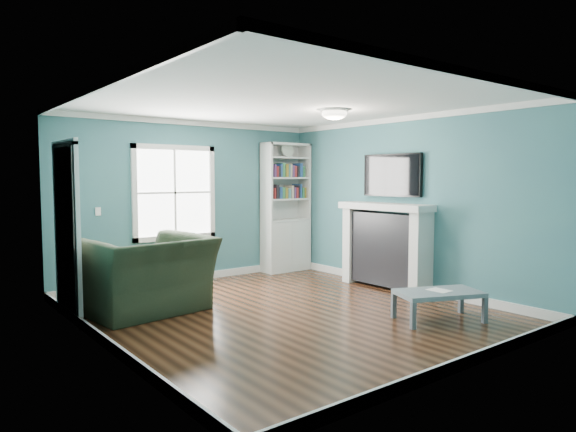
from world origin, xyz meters
TOP-DOWN VIEW (x-y plane):
  - floor at (0.00, 0.00)m, footprint 5.00×5.00m
  - room_walls at (0.00, 0.00)m, footprint 5.00×5.00m
  - trim at (0.00, 0.00)m, footprint 4.50×5.00m
  - window at (-0.30, 2.49)m, footprint 1.40×0.06m
  - bookshelf at (1.77, 2.30)m, footprint 0.90×0.35m
  - fireplace at (2.08, 0.20)m, footprint 0.44×1.58m
  - tv at (2.20, 0.20)m, footprint 0.06×1.10m
  - door at (-2.22, 1.40)m, footprint 0.12×0.98m
  - ceiling_fixture at (0.90, 0.10)m, footprint 0.38×0.38m
  - light_switch at (-1.50, 2.48)m, footprint 0.08×0.01m
  - recliner at (-1.37, 1.10)m, footprint 1.56×1.12m
  - coffee_table at (1.20, -1.40)m, footprint 1.10×0.87m
  - paper_sheet at (1.23, -1.38)m, footprint 0.20×0.26m

SIDE VIEW (x-z plane):
  - floor at x=0.00m, z-range 0.00..0.00m
  - coffee_table at x=1.20m, z-range 0.13..0.48m
  - paper_sheet at x=1.23m, z-range 0.35..0.36m
  - fireplace at x=2.08m, z-range -0.01..1.29m
  - recliner at x=-1.37m, z-range 0.00..1.27m
  - bookshelf at x=1.77m, z-range -0.23..2.08m
  - door at x=-2.22m, z-range -0.01..2.16m
  - light_switch at x=-1.50m, z-range 1.14..1.26m
  - trim at x=0.00m, z-range -0.06..2.54m
  - window at x=-0.30m, z-range 0.70..2.20m
  - room_walls at x=0.00m, z-range -0.92..4.08m
  - tv at x=2.20m, z-range 1.40..2.05m
  - ceiling_fixture at x=0.90m, z-range 2.47..2.63m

